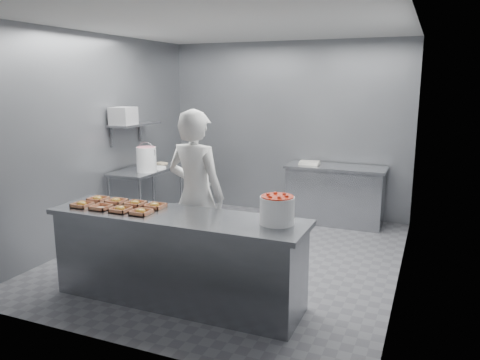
# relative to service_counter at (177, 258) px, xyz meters

# --- Properties ---
(floor) EXTENTS (4.50, 4.50, 0.00)m
(floor) POSITION_rel_service_counter_xyz_m (0.00, 1.35, -0.45)
(floor) COLOR #4C4C51
(floor) RESTS_ON ground
(ceiling) EXTENTS (4.50, 4.50, 0.00)m
(ceiling) POSITION_rel_service_counter_xyz_m (0.00, 1.35, 2.35)
(ceiling) COLOR white
(ceiling) RESTS_ON wall_back
(wall_back) EXTENTS (4.00, 0.04, 2.80)m
(wall_back) POSITION_rel_service_counter_xyz_m (0.00, 3.60, 0.95)
(wall_back) COLOR slate
(wall_back) RESTS_ON ground
(wall_left) EXTENTS (0.04, 4.50, 2.80)m
(wall_left) POSITION_rel_service_counter_xyz_m (-2.00, 1.35, 0.95)
(wall_left) COLOR slate
(wall_left) RESTS_ON ground
(wall_right) EXTENTS (0.04, 4.50, 2.80)m
(wall_right) POSITION_rel_service_counter_xyz_m (2.00, 1.35, 0.95)
(wall_right) COLOR slate
(wall_right) RESTS_ON ground
(service_counter) EXTENTS (2.60, 0.70, 0.90)m
(service_counter) POSITION_rel_service_counter_xyz_m (0.00, 0.00, 0.00)
(service_counter) COLOR slate
(service_counter) RESTS_ON ground
(prep_table) EXTENTS (0.60, 1.20, 0.90)m
(prep_table) POSITION_rel_service_counter_xyz_m (-1.65, 1.95, 0.14)
(prep_table) COLOR slate
(prep_table) RESTS_ON ground
(back_counter) EXTENTS (1.50, 0.60, 0.90)m
(back_counter) POSITION_rel_service_counter_xyz_m (0.90, 3.25, -0.00)
(back_counter) COLOR slate
(back_counter) RESTS_ON ground
(wall_shelf) EXTENTS (0.35, 0.90, 0.03)m
(wall_shelf) POSITION_rel_service_counter_xyz_m (-1.82, 1.95, 1.10)
(wall_shelf) COLOR slate
(wall_shelf) RESTS_ON wall_left
(tray_0) EXTENTS (0.19, 0.18, 0.06)m
(tray_0) POSITION_rel_service_counter_xyz_m (-1.04, -0.12, 0.47)
(tray_0) COLOR tan
(tray_0) RESTS_ON service_counter
(tray_1) EXTENTS (0.19, 0.18, 0.04)m
(tray_1) POSITION_rel_service_counter_xyz_m (-0.80, -0.12, 0.47)
(tray_1) COLOR tan
(tray_1) RESTS_ON service_counter
(tray_2) EXTENTS (0.19, 0.18, 0.06)m
(tray_2) POSITION_rel_service_counter_xyz_m (-0.56, -0.12, 0.47)
(tray_2) COLOR tan
(tray_2) RESTS_ON service_counter
(tray_3) EXTENTS (0.19, 0.18, 0.06)m
(tray_3) POSITION_rel_service_counter_xyz_m (-0.32, -0.12, 0.47)
(tray_3) COLOR tan
(tray_3) RESTS_ON service_counter
(tray_4) EXTENTS (0.19, 0.18, 0.06)m
(tray_4) POSITION_rel_service_counter_xyz_m (-1.04, 0.12, 0.47)
(tray_4) COLOR tan
(tray_4) RESTS_ON service_counter
(tray_5) EXTENTS (0.19, 0.18, 0.06)m
(tray_5) POSITION_rel_service_counter_xyz_m (-0.80, 0.12, 0.47)
(tray_5) COLOR tan
(tray_5) RESTS_ON service_counter
(tray_6) EXTENTS (0.19, 0.18, 0.06)m
(tray_6) POSITION_rel_service_counter_xyz_m (-0.56, 0.12, 0.47)
(tray_6) COLOR tan
(tray_6) RESTS_ON service_counter
(tray_7) EXTENTS (0.19, 0.18, 0.06)m
(tray_7) POSITION_rel_service_counter_xyz_m (-0.32, 0.12, 0.47)
(tray_7) COLOR tan
(tray_7) RESTS_ON service_counter
(worker) EXTENTS (0.74, 0.53, 1.88)m
(worker) POSITION_rel_service_counter_xyz_m (-0.10, 0.60, 0.49)
(worker) COLOR silver
(worker) RESTS_ON ground
(strawberry_tub) EXTENTS (0.31, 0.31, 0.26)m
(strawberry_tub) POSITION_rel_service_counter_xyz_m (1.00, 0.09, 0.59)
(strawberry_tub) COLOR white
(strawberry_tub) RESTS_ON service_counter
(glaze_bucket) EXTENTS (0.29, 0.28, 0.43)m
(glaze_bucket) POSITION_rel_service_counter_xyz_m (-1.51, 1.76, 0.63)
(glaze_bucket) COLOR white
(glaze_bucket) RESTS_ON prep_table
(bucket_lid) EXTENTS (0.33, 0.33, 0.02)m
(bucket_lid) POSITION_rel_service_counter_xyz_m (-1.51, 2.01, 0.46)
(bucket_lid) COLOR white
(bucket_lid) RESTS_ON prep_table
(rag) EXTENTS (0.18, 0.17, 0.02)m
(rag) POSITION_rel_service_counter_xyz_m (-1.67, 2.39, 0.46)
(rag) COLOR #CCB28C
(rag) RESTS_ON prep_table
(appliance) EXTENTS (0.31, 0.35, 0.25)m
(appliance) POSITION_rel_service_counter_xyz_m (-1.82, 1.69, 1.24)
(appliance) COLOR gray
(appliance) RESTS_ON wall_shelf
(paper_stack) EXTENTS (0.31, 0.23, 0.05)m
(paper_stack) POSITION_rel_service_counter_xyz_m (0.48, 3.25, 0.47)
(paper_stack) COLOR silver
(paper_stack) RESTS_ON back_counter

